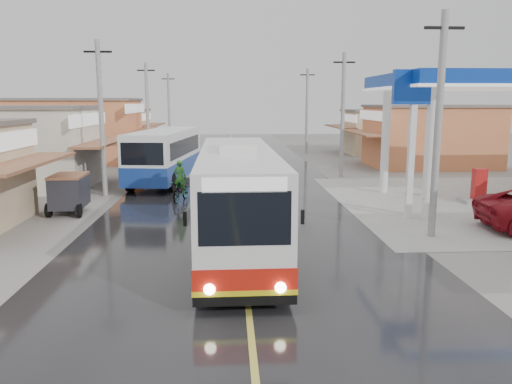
# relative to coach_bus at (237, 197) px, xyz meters

# --- Properties ---
(ground) EXTENTS (120.00, 120.00, 0.00)m
(ground) POSITION_rel_coach_bus_xyz_m (0.17, 0.93, -1.74)
(ground) COLOR slate
(ground) RESTS_ON ground
(road) EXTENTS (12.00, 90.00, 0.02)m
(road) POSITION_rel_coach_bus_xyz_m (0.17, 15.93, -1.73)
(road) COLOR black
(road) RESTS_ON ground
(centre_line) EXTENTS (0.15, 90.00, 0.01)m
(centre_line) POSITION_rel_coach_bus_xyz_m (0.17, 15.93, -1.72)
(centre_line) COLOR #D8CC4C
(centre_line) RESTS_ON road
(shopfronts_left) EXTENTS (11.00, 44.00, 5.20)m
(shopfronts_left) POSITION_rel_coach_bus_xyz_m (-12.83, 18.93, -1.74)
(shopfronts_left) COLOR tan
(shopfronts_left) RESTS_ON ground
(shopfronts_right) EXTENTS (11.00, 44.00, 4.80)m
(shopfronts_right) POSITION_rel_coach_bus_xyz_m (15.17, 12.93, -1.74)
(shopfronts_right) COLOR #B5B09F
(shopfronts_right) RESTS_ON ground
(utility_poles_left) EXTENTS (1.60, 50.00, 8.00)m
(utility_poles_left) POSITION_rel_coach_bus_xyz_m (-6.83, 16.93, -1.74)
(utility_poles_left) COLOR gray
(utility_poles_left) RESTS_ON ground
(utility_poles_right) EXTENTS (1.60, 36.00, 8.00)m
(utility_poles_right) POSITION_rel_coach_bus_xyz_m (7.17, 15.93, -1.74)
(utility_poles_right) COLOR gray
(utility_poles_right) RESTS_ON ground
(coach_bus) EXTENTS (2.76, 11.60, 3.61)m
(coach_bus) POSITION_rel_coach_bus_xyz_m (0.00, 0.00, 0.00)
(coach_bus) COLOR silver
(coach_bus) RESTS_ON road
(second_bus) EXTENTS (3.78, 9.86, 3.19)m
(second_bus) POSITION_rel_coach_bus_xyz_m (-4.14, 14.16, -0.02)
(second_bus) COLOR silver
(second_bus) RESTS_ON road
(cyclist) EXTENTS (1.15, 2.06, 2.10)m
(cyclist) POSITION_rel_coach_bus_xyz_m (-2.68, 8.14, -1.05)
(cyclist) COLOR black
(cyclist) RESTS_ON ground
(tricycle_near) EXTENTS (1.60, 2.29, 1.75)m
(tricycle_near) POSITION_rel_coach_bus_xyz_m (-7.36, 5.64, -0.74)
(tricycle_near) COLOR #26262D
(tricycle_near) RESTS_ON ground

